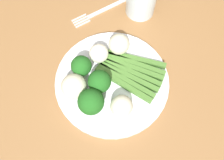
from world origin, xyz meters
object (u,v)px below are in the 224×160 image
fork (99,12)px  cauliflower_outer_edge (74,86)px  cauliflower_right (99,53)px  asparagus_bundle (130,72)px  cauliflower_back_right (122,106)px  broccoli_near_center (99,82)px  cauliflower_near_fork (119,44)px  dining_table (104,79)px  plate (112,82)px  broccoli_front_left (91,102)px  broccoli_back (81,66)px

fork → cauliflower_outer_edge: bearing=47.5°
cauliflower_right → cauliflower_outer_edge: bearing=132.8°
asparagus_bundle → cauliflower_back_right: (-0.08, 0.05, 0.02)m
broccoli_near_center → cauliflower_outer_edge: (0.01, 0.06, -0.01)m
cauliflower_back_right → cauliflower_near_fork: 0.16m
dining_table → fork: bearing=-10.5°
cauliflower_back_right → asparagus_bundle: bearing=-30.0°
dining_table → plate: plate is taller
plate → broccoli_near_center: broccoli_near_center is taller
asparagus_bundle → cauliflower_outer_edge: size_ratio=2.91×
cauliflower_outer_edge → cauliflower_near_fork: (0.08, -0.13, -0.00)m
asparagus_bundle → cauliflower_outer_edge: bearing=-134.8°
cauliflower_near_fork → broccoli_front_left: bearing=142.0°
asparagus_bundle → cauliflower_near_fork: size_ratio=3.30×
broccoli_near_center → cauliflower_near_fork: size_ratio=1.25×
broccoli_near_center → cauliflower_outer_edge: size_ratio=1.10×
broccoli_back → cauliflower_back_right: (-0.12, -0.06, -0.01)m
plate → broccoli_back: size_ratio=4.60×
dining_table → broccoli_back: 0.16m
broccoli_near_center → broccoli_back: (0.05, 0.03, -0.00)m
cauliflower_right → fork: (0.15, -0.04, -0.04)m
broccoli_near_center → dining_table: bearing=-20.8°
broccoli_front_left → cauliflower_outer_edge: bearing=29.5°
fork → broccoli_front_left: bearing=57.5°
cauliflower_right → fork: size_ratio=0.29×
plate → cauliflower_right: size_ratio=5.86×
cauliflower_outer_edge → cauliflower_near_fork: 0.15m
plate → broccoli_front_left: broccoli_front_left is taller
cauliflower_right → broccoli_near_center: bearing=167.2°
asparagus_bundle → broccoli_front_left: 0.13m
broccoli_front_left → fork: broccoli_front_left is taller
asparagus_bundle → cauliflower_right: (0.06, 0.06, 0.02)m
cauliflower_back_right → cauliflower_right: cauliflower_back_right is taller
broccoli_back → asparagus_bundle: bearing=-106.7°
cauliflower_outer_edge → broccoli_back: bearing=-32.7°
broccoli_near_center → asparagus_bundle: bearing=-78.1°
asparagus_bundle → cauliflower_back_right: 0.10m
cauliflower_right → cauliflower_outer_edge: 0.10m
broccoli_near_center → broccoli_back: bearing=31.3°
broccoli_back → cauliflower_outer_edge: (-0.04, 0.03, -0.00)m
asparagus_bundle → broccoli_near_center: bearing=-126.9°
broccoli_front_left → cauliflower_right: bearing=-21.6°
cauliflower_back_right → fork: 0.29m
plate → fork: size_ratio=1.69×
dining_table → cauliflower_outer_edge: cauliflower_outer_edge is taller
cauliflower_right → fork: 0.16m
plate → cauliflower_near_fork: bearing=-26.9°
broccoli_back → cauliflower_near_fork: size_ratio=1.15×
plate → broccoli_back: (0.04, 0.06, 0.04)m
asparagus_bundle → broccoli_near_center: size_ratio=2.65×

